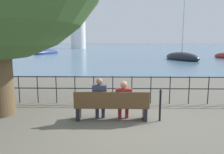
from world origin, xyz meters
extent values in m
plane|color=#605B51|center=(0.00, 0.00, 0.00)|extent=(1000.00, 1000.00, 0.00)
cube|color=slate|center=(0.00, 158.05, 0.00)|extent=(600.00, 300.00, 0.01)
cube|color=brown|center=(0.00, 0.00, 0.42)|extent=(2.20, 0.45, 0.05)
cube|color=brown|center=(0.00, -0.21, 0.68)|extent=(2.20, 0.04, 0.45)
cube|color=black|center=(-1.00, 0.00, 0.20)|extent=(0.10, 0.41, 0.40)
cube|color=black|center=(1.00, 0.00, 0.20)|extent=(0.10, 0.41, 0.40)
cylinder|color=#2D3347|center=(-0.45, 0.16, 0.23)|extent=(0.11, 0.11, 0.45)
cylinder|color=#2D3347|center=(-0.26, 0.16, 0.23)|extent=(0.11, 0.11, 0.45)
cube|color=#2D3347|center=(-0.36, 0.07, 0.50)|extent=(0.36, 0.26, 0.14)
cube|color=#2D3347|center=(-0.36, -0.02, 0.76)|extent=(0.42, 0.24, 0.62)
sphere|color=#846047|center=(-0.36, -0.02, 1.18)|extent=(0.19, 0.19, 0.19)
cylinder|color=maroon|center=(0.25, 0.16, 0.23)|extent=(0.11, 0.11, 0.45)
cylinder|color=maroon|center=(0.47, 0.16, 0.23)|extent=(0.11, 0.11, 0.45)
cube|color=maroon|center=(0.36, 0.07, 0.50)|extent=(0.41, 0.26, 0.14)
cube|color=maroon|center=(0.36, -0.02, 0.71)|extent=(0.48, 0.24, 0.52)
sphere|color=#A87A5B|center=(0.36, -0.02, 1.08)|extent=(0.21, 0.21, 0.21)
cylinder|color=black|center=(-4.33, 1.80, 0.53)|extent=(0.04, 0.04, 1.05)
cylinder|color=black|center=(-3.61, 1.80, 0.53)|extent=(0.04, 0.04, 1.05)
cylinder|color=black|center=(-2.89, 1.80, 0.53)|extent=(0.04, 0.04, 1.05)
cylinder|color=black|center=(-2.17, 1.80, 0.53)|extent=(0.04, 0.04, 1.05)
cylinder|color=black|center=(-1.44, 1.80, 0.53)|extent=(0.04, 0.04, 1.05)
cylinder|color=black|center=(-0.72, 1.80, 0.53)|extent=(0.04, 0.04, 1.05)
cylinder|color=black|center=(0.00, 1.80, 0.53)|extent=(0.04, 0.04, 1.05)
cylinder|color=black|center=(0.72, 1.80, 0.53)|extent=(0.04, 0.04, 1.05)
cylinder|color=black|center=(1.44, 1.80, 0.53)|extent=(0.04, 0.04, 1.05)
cylinder|color=black|center=(2.17, 1.80, 0.53)|extent=(0.04, 0.04, 1.05)
cylinder|color=black|center=(2.89, 1.80, 0.53)|extent=(0.04, 0.04, 1.05)
cylinder|color=black|center=(3.61, 1.80, 0.53)|extent=(0.04, 0.04, 1.05)
cylinder|color=black|center=(0.00, 1.80, 1.02)|extent=(15.88, 0.04, 0.04)
cylinder|color=black|center=(0.00, 1.80, 0.58)|extent=(15.88, 0.04, 0.04)
cylinder|color=black|center=(1.43, -0.08, 0.44)|extent=(0.06, 0.06, 0.87)
cone|color=black|center=(1.43, -0.08, 0.93)|extent=(0.09, 0.09, 0.12)
ellipsoid|color=black|center=(8.77, 22.90, 0.30)|extent=(4.38, 6.73, 1.48)
cylinder|color=silver|center=(8.77, 22.90, 4.46)|extent=(0.14, 0.14, 7.44)
ellipsoid|color=navy|center=(-14.24, 38.11, 0.27)|extent=(4.41, 8.15, 1.35)
cylinder|color=silver|center=(-14.24, 38.11, 3.83)|extent=(0.14, 0.14, 6.31)
cylinder|color=white|center=(-14.70, 78.27, 9.94)|extent=(5.53, 5.53, 19.88)
camera|label=1|loc=(0.15, -6.32, 2.31)|focal=35.00mm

